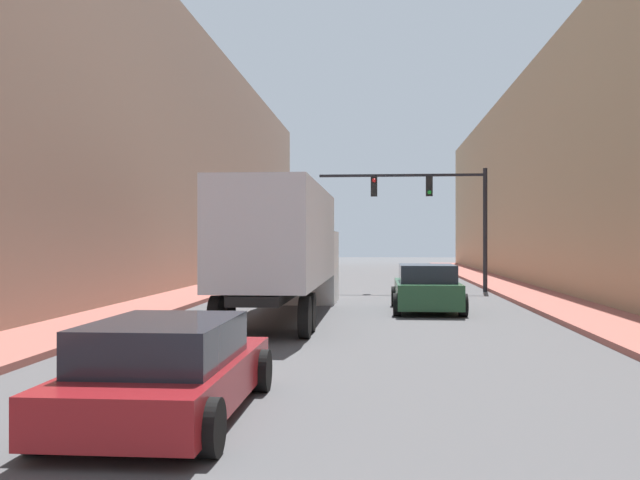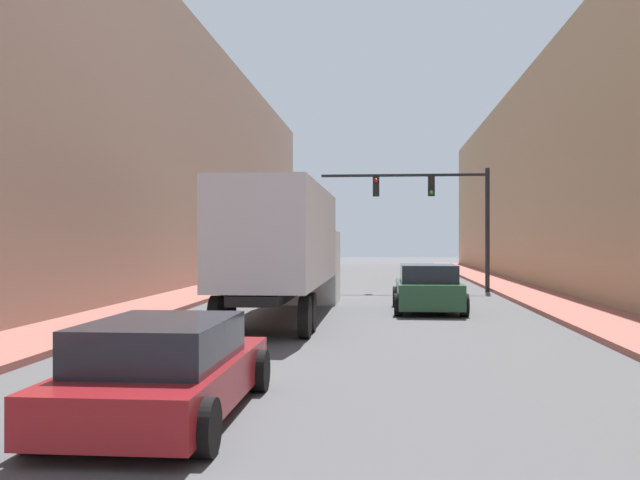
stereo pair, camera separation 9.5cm
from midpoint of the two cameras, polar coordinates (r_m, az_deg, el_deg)
sidewalk_right at (r=31.60m, az=16.03°, el=-4.11°), size 2.53×80.00×0.15m
sidewalk_left at (r=31.96m, az=-9.32°, el=-4.07°), size 2.53×80.00×0.15m
building_right at (r=32.79m, az=23.39°, el=5.68°), size 6.00×80.00×11.17m
building_left at (r=33.45m, az=-16.48°, el=7.29°), size 6.00×80.00×13.18m
semi_truck at (r=21.79m, az=-2.76°, el=-0.50°), size 2.42×12.44×3.81m
sedan_car at (r=9.62m, az=-12.35°, el=-10.13°), size 2.13×4.63×1.29m
suv_car at (r=23.59m, az=8.40°, el=-3.88°), size 2.24×4.58×1.53m
traffic_signal_gantry at (r=32.94m, az=9.57°, el=2.83°), size 7.65×0.35×5.61m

